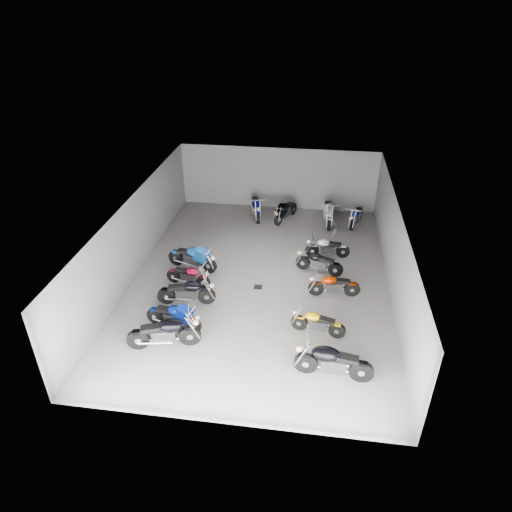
# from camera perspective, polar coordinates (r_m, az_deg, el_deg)

# --- Properties ---
(ground) EXTENTS (14.00, 14.00, 0.00)m
(ground) POSITION_cam_1_polar(r_m,az_deg,el_deg) (18.21, 0.48, -3.02)
(ground) COLOR gray
(ground) RESTS_ON ground
(wall_back) EXTENTS (10.00, 0.10, 3.20)m
(wall_back) POSITION_cam_1_polar(r_m,az_deg,el_deg) (23.68, 2.77, 9.65)
(wall_back) COLOR slate
(wall_back) RESTS_ON ground
(wall_left) EXTENTS (0.10, 14.00, 3.20)m
(wall_left) POSITION_cam_1_polar(r_m,az_deg,el_deg) (18.61, -14.95, 2.38)
(wall_left) COLOR slate
(wall_left) RESTS_ON ground
(wall_right) EXTENTS (0.10, 14.00, 3.20)m
(wall_right) POSITION_cam_1_polar(r_m,az_deg,el_deg) (17.53, 16.93, 0.19)
(wall_right) COLOR slate
(wall_right) RESTS_ON ground
(ceiling) EXTENTS (10.00, 14.00, 0.04)m
(ceiling) POSITION_cam_1_polar(r_m,az_deg,el_deg) (16.64, 0.53, 6.23)
(ceiling) COLOR black
(ceiling) RESTS_ON wall_back
(drain_grate) EXTENTS (0.32, 0.32, 0.01)m
(drain_grate) POSITION_cam_1_polar(r_m,az_deg,el_deg) (17.80, 0.26, -3.89)
(drain_grate) COLOR black
(drain_grate) RESTS_ON ground
(motorcycle_left_a) EXTENTS (2.33, 0.76, 1.04)m
(motorcycle_left_a) POSITION_cam_1_polar(r_m,az_deg,el_deg) (15.07, -11.35, -9.36)
(motorcycle_left_a) COLOR black
(motorcycle_left_a) RESTS_ON ground
(motorcycle_left_b) EXTENTS (2.04, 0.60, 0.91)m
(motorcycle_left_b) POSITION_cam_1_polar(r_m,az_deg,el_deg) (15.79, -10.20, -7.43)
(motorcycle_left_b) COLOR black
(motorcycle_left_b) RESTS_ON ground
(motorcycle_left_c) EXTENTS (2.14, 0.50, 0.94)m
(motorcycle_left_c) POSITION_cam_1_polar(r_m,az_deg,el_deg) (16.84, -8.63, -4.45)
(motorcycle_left_c) COLOR black
(motorcycle_left_c) RESTS_ON ground
(motorcycle_left_d) EXTENTS (1.84, 0.54, 0.82)m
(motorcycle_left_d) POSITION_cam_1_polar(r_m,az_deg,el_deg) (17.87, -8.41, -2.42)
(motorcycle_left_d) COLOR black
(motorcycle_left_d) RESTS_ON ground
(motorcycle_left_e) EXTENTS (2.18, 0.74, 0.98)m
(motorcycle_left_e) POSITION_cam_1_polar(r_m,az_deg,el_deg) (18.82, -7.91, -0.20)
(motorcycle_left_e) COLOR black
(motorcycle_left_e) RESTS_ON ground
(motorcycle_right_a) EXTENTS (2.37, 0.51, 1.04)m
(motorcycle_right_a) POSITION_cam_1_polar(r_m,az_deg,el_deg) (13.99, 9.56, -12.91)
(motorcycle_right_a) COLOR black
(motorcycle_right_a) RESTS_ON ground
(motorcycle_right_b) EXTENTS (1.85, 0.51, 0.82)m
(motorcycle_right_b) POSITION_cam_1_polar(r_m,az_deg,el_deg) (15.50, 7.69, -8.25)
(motorcycle_right_b) COLOR black
(motorcycle_right_b) RESTS_ON ground
(motorcycle_right_d) EXTENTS (1.95, 0.43, 0.86)m
(motorcycle_right_d) POSITION_cam_1_polar(r_m,az_deg,el_deg) (17.34, 9.68, -3.60)
(motorcycle_right_d) COLOR black
(motorcycle_right_d) RESTS_ON ground
(motorcycle_right_e) EXTENTS (1.94, 0.64, 0.87)m
(motorcycle_right_e) POSITION_cam_1_polar(r_m,az_deg,el_deg) (18.62, 7.84, -0.79)
(motorcycle_right_e) COLOR black
(motorcycle_right_e) RESTS_ON ground
(motorcycle_right_f) EXTENTS (1.90, 0.41, 0.83)m
(motorcycle_right_f) POSITION_cam_1_polar(r_m,az_deg,el_deg) (19.75, 8.88, 1.05)
(motorcycle_right_f) COLOR black
(motorcycle_right_f) RESTS_ON ground
(motorcycle_back_c) EXTENTS (0.72, 2.24, 1.00)m
(motorcycle_back_c) POSITION_cam_1_polar(r_m,az_deg,el_deg) (23.01, 0.01, 6.19)
(motorcycle_back_c) COLOR black
(motorcycle_back_c) RESTS_ON ground
(motorcycle_back_d) EXTENTS (0.97, 1.94, 0.91)m
(motorcycle_back_d) POSITION_cam_1_polar(r_m,az_deg,el_deg) (22.72, 3.71, 5.64)
(motorcycle_back_d) COLOR black
(motorcycle_back_d) RESTS_ON ground
(motorcycle_back_e) EXTENTS (0.49, 2.40, 1.06)m
(motorcycle_back_e) POSITION_cam_1_polar(r_m,az_deg,el_deg) (22.64, 9.04, 5.43)
(motorcycle_back_e) COLOR black
(motorcycle_back_e) RESTS_ON ground
(motorcycle_back_f) EXTENTS (0.72, 1.88, 0.85)m
(motorcycle_back_f) POSITION_cam_1_polar(r_m,az_deg,el_deg) (22.75, 12.41, 4.90)
(motorcycle_back_f) COLOR black
(motorcycle_back_f) RESTS_ON ground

